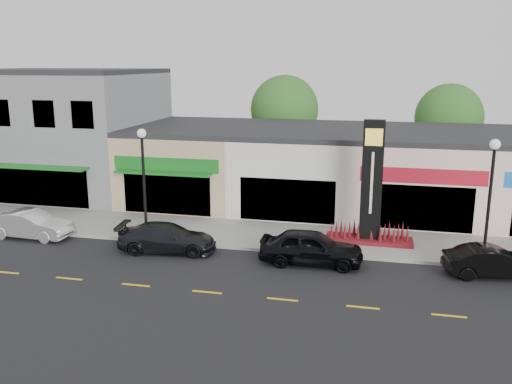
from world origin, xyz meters
TOP-DOWN VIEW (x-y plane):
  - ground at (0.00, 0.00)m, footprint 120.00×120.00m
  - sidewalk at (0.00, 4.35)m, footprint 52.00×4.30m
  - curb at (0.00, 2.10)m, footprint 52.00×0.20m
  - building_grey_2story at (-18.00, 11.48)m, footprint 12.00×10.95m
  - shop_beige at (-8.50, 11.46)m, footprint 7.00×10.85m
  - shop_cream at (-1.50, 11.47)m, footprint 7.00×10.01m
  - shop_pink_w at (5.50, 11.47)m, footprint 7.00×10.01m
  - tree_rear_west at (-4.00, 19.50)m, footprint 5.20×5.20m
  - tree_rear_mid at (8.00, 19.50)m, footprint 4.80×4.80m
  - lamp_west_near at (-8.00, 2.50)m, footprint 0.44×0.44m
  - lamp_east_near at (8.00, 2.50)m, footprint 0.44×0.44m
  - pylon_sign at (3.00, 4.20)m, footprint 4.20×1.30m
  - car_white_van at (-13.85, 1.43)m, footprint 1.61×4.31m
  - car_dark_sedan at (-6.29, 1.07)m, footprint 2.42×4.82m
  - car_black_sedan at (0.56, 0.97)m, footprint 1.93×4.60m
  - car_black_conv at (8.13, 1.24)m, footprint 2.00×4.09m

SIDE VIEW (x-z plane):
  - ground at x=0.00m, z-range 0.00..0.00m
  - sidewalk at x=0.00m, z-range 0.00..0.15m
  - curb at x=0.00m, z-range 0.00..0.15m
  - car_black_conv at x=8.13m, z-range 0.00..1.29m
  - car_dark_sedan at x=-6.29m, z-range 0.00..1.34m
  - car_white_van at x=-13.85m, z-range 0.00..1.41m
  - car_black_sedan at x=0.56m, z-range 0.00..1.56m
  - pylon_sign at x=3.00m, z-range -0.73..5.27m
  - shop_cream at x=-1.50m, z-range 0.00..4.80m
  - shop_pink_w at x=5.50m, z-range 0.00..4.80m
  - shop_beige at x=-8.50m, z-range 0.00..4.80m
  - lamp_west_near at x=-8.00m, z-range 0.74..6.21m
  - lamp_east_near at x=8.00m, z-range 0.74..6.21m
  - building_grey_2story at x=-18.00m, z-range -0.01..8.29m
  - tree_rear_mid at x=8.00m, z-range 1.24..8.53m
  - tree_rear_west at x=-4.00m, z-range 1.30..9.13m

